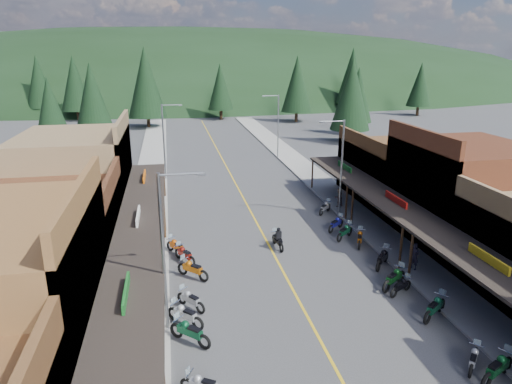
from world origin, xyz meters
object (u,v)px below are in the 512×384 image
bike_west_3 (203,384)px  bike_west_8 (185,254)px  pine_4 (297,84)px  bike_east_11 (325,207)px  streetlight_2 (340,164)px  bike_west_6 (191,299)px  rider_on_bike (278,239)px  pine_5 (352,76)px  pedestrian_east_b (338,197)px  pine_2 (146,82)px  bike_east_10 (336,223)px  shop_east_2 (462,193)px  pine_1 (75,83)px  streetlight_0 (166,246)px  pine_9 (358,95)px  pine_10 (92,94)px  pine_11 (351,94)px  bike_east_6 (394,277)px  bike_west_4 (190,331)px  bike_west_7 (193,268)px  shop_west_3 (79,177)px  shop_west_2 (54,233)px  bike_west_9 (176,246)px  bike_east_3 (474,358)px  streetlight_1 (165,138)px  streetlight_3 (277,123)px  pine_3 (220,87)px  bike_east_7 (382,257)px  bike_east_2 (498,367)px  pine_6 (420,84)px  pedestrian_east_a (414,256)px  bike_east_5 (401,286)px  bike_east_4 (435,307)px  pine_7 (39,82)px  bike_west_5 (185,314)px  shop_east_3 (396,172)px

bike_west_3 → bike_west_8: bearing=31.4°
pine_4 → bike_east_11: 53.12m
streetlight_2 → bike_west_3: 23.09m
bike_west_6 → rider_on_bike: size_ratio=0.95×
pine_5 → rider_on_bike: size_ratio=6.43×
pine_5 → bike_west_6: (-39.87, -76.27, -7.40)m
pine_4 → rider_on_bike: size_ratio=5.74×
pedestrian_east_b → bike_west_6: bearing=26.1°
pine_2 → bike_east_10: (15.64, -53.15, -7.40)m
shop_east_2 → pine_1: pine_1 is taller
streetlight_0 → pine_9: pine_9 is taller
pine_2 → pine_10: 11.38m
pine_11 → bike_east_6: bearing=-108.6°
bike_west_4 → bike_west_7: (0.51, 6.46, -0.00)m
shop_west_3 → shop_west_2: bearing=-89.8°
pine_4 → bike_west_9: (-24.45, -57.22, -6.62)m
bike_west_9 → bike_west_3: bearing=-120.2°
bike_east_3 → bike_east_11: 20.09m
streetlight_1 → streetlight_3: same height
pine_11 → rider_on_bike: size_ratio=5.69×
bike_east_10 → rider_on_bike: size_ratio=0.96×
pine_10 → bike_east_11: bearing=-59.8°
pine_11 → bike_west_7: bearing=-123.4°
streetlight_2 → bike_west_8: (-12.90, -6.57, -3.85)m
pine_10 → bike_east_3: (23.82, -61.42, -6.25)m
bike_east_3 → streetlight_0: bearing=-159.6°
bike_west_6 → bike_west_8: 5.70m
pine_10 → pine_3: bearing=36.0°
pine_9 → bike_east_7: bearing=-110.8°
streetlight_3 → bike_east_2: size_ratio=3.41×
shop_east_2 → streetlight_0: (-20.74, -7.70, 0.94)m
shop_west_2 → pine_6: (59.75, 62.30, 3.95)m
pine_3 → pedestrian_east_a: pine_3 is taller
pine_6 → bike_east_5: pine_6 is taller
shop_west_2 → pine_6: pine_6 is taller
pine_2 → bike_east_4: (16.37, -65.50, -7.34)m
streetlight_1 → pine_6: (52.95, 42.00, 2.02)m
pine_10 → pine_1: bearing=106.7°
pine_7 → bike_east_3: size_ratio=6.73×
pine_6 → rider_on_bike: pine_6 is taller
streetlight_3 → bike_west_3: 43.00m
pine_2 → rider_on_bike: 56.96m
pine_6 → bike_east_2: 86.20m
bike_west_8 → pedestrian_east_a: bearing=-47.4°
pine_4 → pedestrian_east_b: bearing=-101.6°
pine_9 → bike_west_7: size_ratio=4.65×
bike_west_8 → bike_east_2: 18.38m
streetlight_0 → rider_on_bike: (7.46, 8.51, -3.81)m
pine_7 → bike_west_5: pine_7 is taller
shop_east_3 → bike_west_3: size_ratio=5.42×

